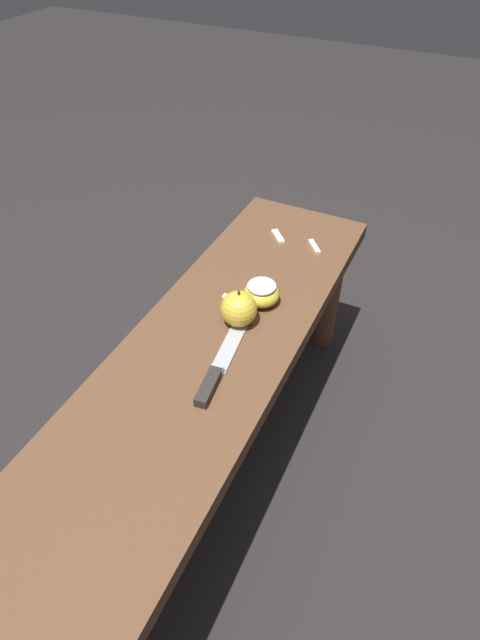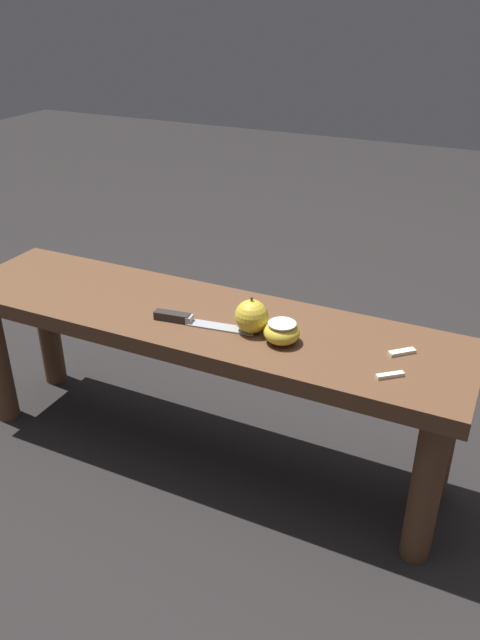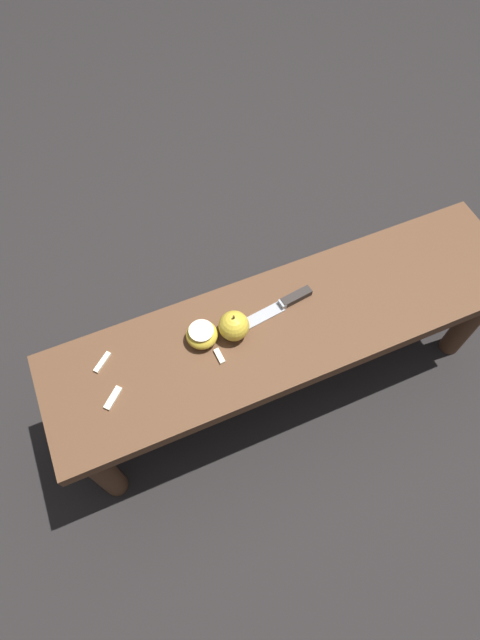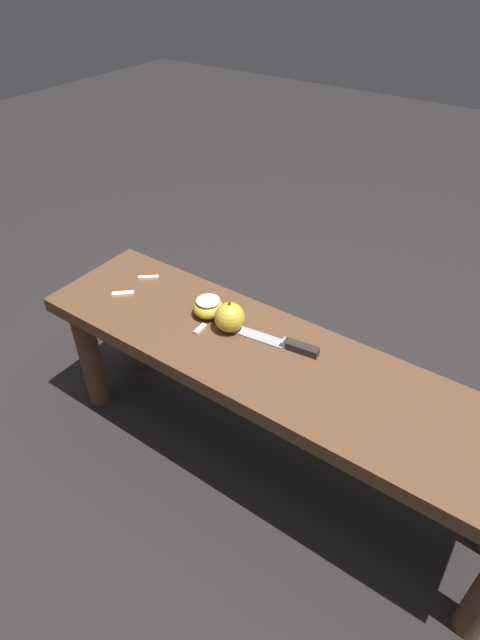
{
  "view_description": "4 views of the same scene",
  "coord_description": "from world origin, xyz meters",
  "px_view_note": "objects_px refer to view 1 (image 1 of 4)",
  "views": [
    {
      "loc": [
        -0.54,
        -0.36,
        1.15
      ],
      "look_at": [
        0.13,
        -0.04,
        0.45
      ],
      "focal_mm": 28.0,
      "sensor_mm": 36.0,
      "label": 1
    },
    {
      "loc": [
        0.66,
        -1.15,
        1.11
      ],
      "look_at": [
        0.13,
        -0.04,
        0.45
      ],
      "focal_mm": 35.0,
      "sensor_mm": 36.0,
      "label": 2
    },
    {
      "loc": [
        0.37,
        0.53,
        1.54
      ],
      "look_at": [
        0.13,
        -0.04,
        0.45
      ],
      "focal_mm": 28.0,
      "sensor_mm": 36.0,
      "label": 3
    },
    {
      "loc": [
        -0.43,
        0.76,
        1.23
      ],
      "look_at": [
        0.13,
        -0.04,
        0.45
      ],
      "focal_mm": 28.0,
      "sensor_mm": 36.0,
      "label": 4
    }
  ],
  "objects_px": {
    "knife": "(216,372)",
    "apple_cut": "(261,294)",
    "wooden_bench": "(196,392)",
    "apple_whole": "(239,309)"
  },
  "relations": [
    {
      "from": "wooden_bench",
      "to": "apple_cut",
      "type": "distance_m",
      "value": 0.26
    },
    {
      "from": "knife",
      "to": "apple_whole",
      "type": "bearing_deg",
      "value": 2.15
    },
    {
      "from": "apple_whole",
      "to": "apple_cut",
      "type": "xyz_separation_m",
      "value": [
        0.08,
        -0.02,
        -0.01
      ]
    },
    {
      "from": "apple_whole",
      "to": "apple_cut",
      "type": "distance_m",
      "value": 0.08
    },
    {
      "from": "apple_whole",
      "to": "apple_cut",
      "type": "relative_size",
      "value": 1.09
    },
    {
      "from": "knife",
      "to": "apple_cut",
      "type": "height_order",
      "value": "apple_cut"
    },
    {
      "from": "wooden_bench",
      "to": "apple_whole",
      "type": "relative_size",
      "value": 14.94
    },
    {
      "from": "wooden_bench",
      "to": "knife",
      "type": "relative_size",
      "value": 5.28
    },
    {
      "from": "knife",
      "to": "apple_whole",
      "type": "relative_size",
      "value": 2.83
    },
    {
      "from": "knife",
      "to": "apple_whole",
      "type": "xyz_separation_m",
      "value": [
        0.15,
        0.03,
        0.03
      ]
    }
  ]
}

